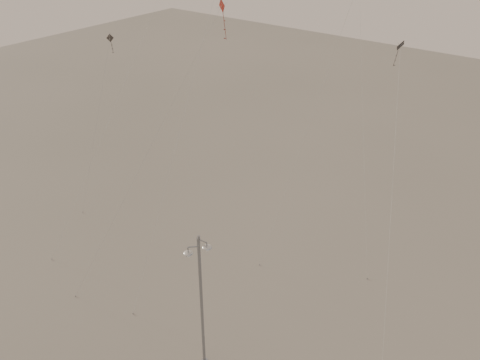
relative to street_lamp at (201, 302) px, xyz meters
The scene contains 4 objects.
street_lamp is the anchor object (origin of this frame).
kite_3 11.66m from the street_lamp, 140.38° to the left, with size 9.49×6.76×20.84m.
kite_4 14.00m from the street_lamp, 58.79° to the left, with size 7.63×14.99×17.95m.
kite_6 20.26m from the street_lamp, 154.47° to the left, with size 3.91×3.41×16.33m.
Camera 1 is at (13.56, -13.98, 25.09)m, focal length 35.00 mm.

